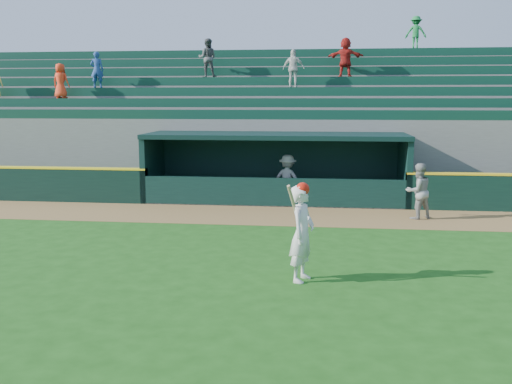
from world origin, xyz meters
The scene contains 7 objects.
ground centered at (0.00, 0.00, 0.00)m, with size 120.00×120.00×0.00m, color #1A4E13.
warning_track centered at (0.00, 4.90, 0.01)m, with size 40.00×3.00×0.01m, color olive.
dugout_player_front centered at (4.66, 4.98, 0.87)m, with size 0.84×0.66×1.73m, color gray.
dugout_player_inside centered at (0.47, 7.34, 0.86)m, with size 1.12×0.64×1.73m, color #A5A49F.
dugout centered at (0.00, 8.00, 1.36)m, with size 9.40×2.80×2.46m.
stands centered at (-0.01, 12.57, 2.39)m, with size 34.50×6.25×7.41m.
batter_at_plate centered at (1.32, -1.59, 1.02)m, with size 0.67×0.88×2.05m.
Camera 1 is at (1.71, -12.88, 3.67)m, focal length 40.00 mm.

